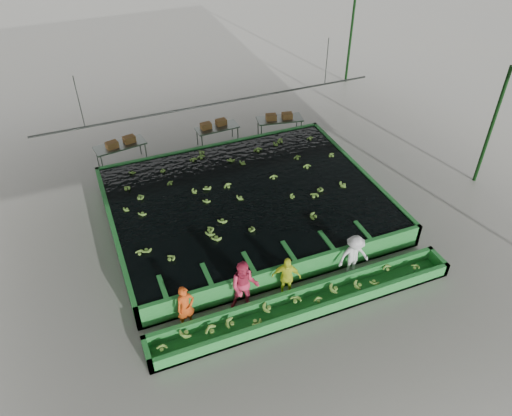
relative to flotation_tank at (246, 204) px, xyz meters
name	(u,v)px	position (x,y,z in m)	size (l,w,h in m)	color
ground	(261,237)	(0.00, -1.50, -0.45)	(80.00, 80.00, 0.00)	gray
shed_roof	(262,113)	(0.00, -1.50, 4.55)	(20.00, 22.00, 0.04)	slate
shed_posts	(262,181)	(0.00, -1.50, 2.05)	(20.00, 22.00, 5.00)	black
flotation_tank	(246,204)	(0.00, 0.00, 0.00)	(10.00, 8.00, 0.90)	#278334
tank_water	(246,196)	(0.00, 0.00, 0.40)	(9.70, 7.70, 0.00)	black
sorting_trough	(306,304)	(0.00, -5.10, -0.20)	(10.00, 1.00, 0.50)	#278334
cableway_rail	(214,104)	(0.00, 3.50, 2.55)	(0.08, 0.08, 14.00)	#59605B
rail_hanger_left	(79,102)	(-5.00, 3.50, 3.55)	(0.04, 0.04, 2.00)	#59605B
rail_hanger_right	(327,62)	(5.00, 3.50, 3.55)	(0.04, 0.04, 2.00)	#59605B
worker_a	(186,307)	(-3.55, -4.30, 0.32)	(0.56, 0.37, 1.54)	#E14C14
worker_b	(245,286)	(-1.71, -4.30, 0.47)	(0.90, 0.70, 1.84)	#D92F55
worker_c	(286,277)	(-0.32, -4.30, 0.33)	(0.91, 0.38, 1.55)	yellow
worker_d	(354,256)	(2.09, -4.30, 0.36)	(1.04, 0.60, 1.61)	silver
packing_table_left	(122,154)	(-3.76, 5.27, 0.04)	(2.16, 0.86, 0.98)	#59605B
packing_table_mid	(218,136)	(0.65, 5.33, -0.01)	(1.95, 0.78, 0.89)	#59605B
packing_table_right	(279,128)	(3.57, 4.88, 0.03)	(2.11, 0.85, 0.96)	#59605B
box_stack_left	(121,145)	(-3.70, 5.23, 0.53)	(1.28, 0.35, 0.28)	brown
box_stack_mid	(214,127)	(0.52, 5.43, 0.44)	(1.22, 0.34, 0.26)	brown
box_stack_right	(279,119)	(3.52, 4.85, 0.51)	(1.23, 0.34, 0.27)	brown
floating_bananas	(239,184)	(0.00, 0.80, 0.40)	(9.08, 6.19, 0.12)	#70A73B
trough_bananas	(306,300)	(0.00, -5.10, -0.05)	(9.38, 0.63, 0.13)	#70A73B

